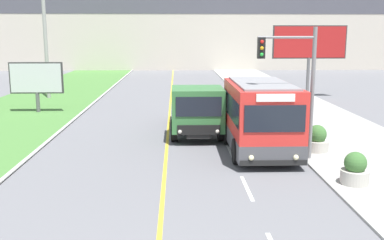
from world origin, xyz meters
name	(u,v)px	position (x,y,z in m)	size (l,w,h in m)	color
city_bus	(261,118)	(3.96, 12.12, 1.53)	(2.67, 5.56, 3.03)	red
dump_truck	(197,111)	(1.43, 15.53, 1.26)	(2.51, 7.02, 2.50)	black
utility_pole_far	(45,26)	(-9.58, 29.13, 5.53)	(1.80, 0.28, 10.95)	#9E9E99
traffic_light_mast	(295,76)	(5.07, 11.04, 3.37)	(2.28, 0.32, 5.25)	slate
billboard_large	(309,44)	(10.80, 28.77, 4.20)	(5.74, 0.24, 5.62)	#59595B
billboard_small	(36,79)	(-8.45, 22.58, 2.15)	(3.35, 0.24, 3.22)	#59595B
planter_round_near	(355,170)	(6.35, 7.88, 0.56)	(0.92, 0.92, 1.09)	#B7B2A8
planter_round_second	(317,140)	(6.39, 12.12, 0.57)	(1.00, 1.00, 1.13)	#B7B2A8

